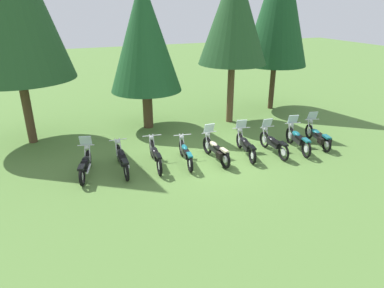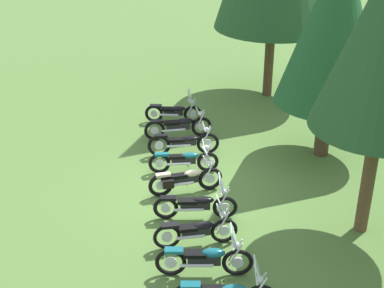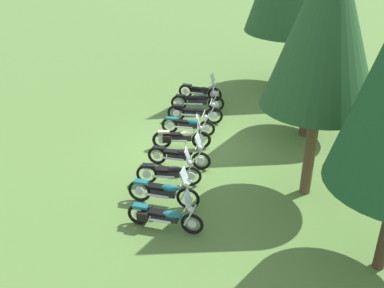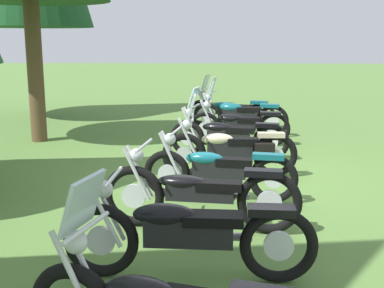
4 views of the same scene
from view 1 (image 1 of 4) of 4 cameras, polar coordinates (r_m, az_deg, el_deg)
ground_plane at (r=14.13m, az=3.85°, el=-2.62°), size 80.00×80.00×0.00m
motorcycle_0 at (r=13.27m, az=-17.18°, el=-3.24°), size 0.79×2.11×1.36m
motorcycle_1 at (r=13.31m, az=-11.45°, el=-2.44°), size 0.67×2.43×1.02m
motorcycle_2 at (r=13.50m, az=-6.04°, el=-1.82°), size 0.75×2.41×1.04m
motorcycle_3 at (r=13.64m, az=-1.04°, el=-1.53°), size 0.72×2.22×1.00m
motorcycle_4 at (r=13.87m, az=4.00°, el=-0.98°), size 0.67×2.26×1.38m
motorcycle_5 at (r=14.52m, az=8.83°, el=-0.15°), size 0.80×2.31×1.36m
motorcycle_6 at (r=14.93m, az=13.28°, el=0.18°), size 0.67×2.21×1.37m
motorcycle_7 at (r=15.56m, az=17.04°, el=0.80°), size 0.81×2.31×1.39m
motorcycle_8 at (r=16.38m, az=20.08°, el=1.31°), size 0.91×2.27×1.35m
pine_tree_1 at (r=17.01m, az=-7.91°, el=17.26°), size 3.45×3.45×7.13m
pine_tree_2 at (r=17.81m, az=6.92°, el=20.58°), size 3.41×3.41×7.87m
pine_tree_3 at (r=20.73m, az=14.22°, el=21.65°), size 3.55×3.55×9.27m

